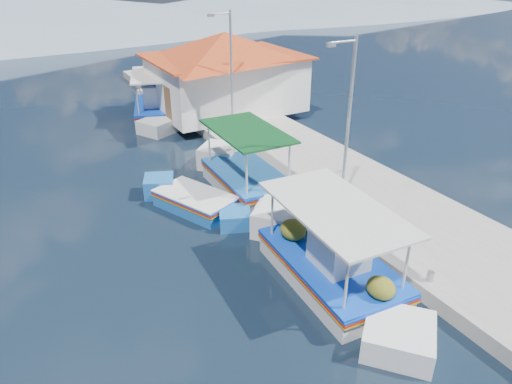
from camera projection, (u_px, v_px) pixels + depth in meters
ground at (262, 278)px, 14.25m from camera, size 160.00×160.00×0.00m
quay at (308, 164)px, 21.38m from camera, size 5.00×44.00×0.50m
bollards at (278, 171)px, 19.70m from camera, size 0.20×17.20×0.30m
main_caique at (329, 264)px, 13.99m from camera, size 2.81×8.50×2.80m
caique_green_canopy at (246, 180)px, 19.47m from camera, size 2.50×7.84×2.93m
caique_blue_hull at (196, 202)px, 18.07m from camera, size 3.06×5.18×1.00m
caique_far at (156, 108)px, 28.18m from camera, size 4.06×7.82×2.88m
harbor_building at (225, 70)px, 27.36m from camera, size 10.49×10.49×4.40m
lamp_post_near at (347, 116)px, 16.03m from camera, size 1.21×0.14×6.00m
lamp_post_far at (230, 67)px, 23.03m from camera, size 1.21×0.14×6.00m
mountain_ridge at (87, 14)px, 59.70m from camera, size 171.40×96.00×5.50m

